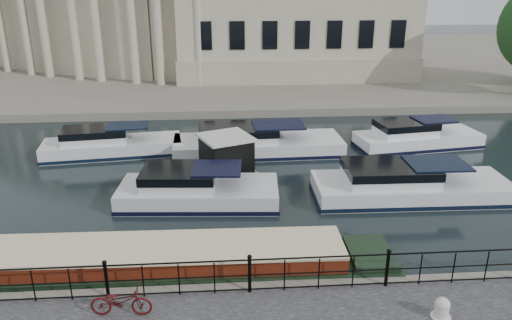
{
  "coord_description": "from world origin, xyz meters",
  "views": [
    {
      "loc": [
        -0.72,
        -14.35,
        9.15
      ],
      "look_at": [
        0.5,
        2.0,
        3.0
      ],
      "focal_mm": 35.0,
      "sensor_mm": 36.0,
      "label": 1
    }
  ],
  "objects": [
    {
      "name": "railing",
      "position": [
        0.0,
        -2.25,
        1.2
      ],
      "size": [
        24.14,
        0.14,
        1.22
      ],
      "color": "black",
      "rests_on": "near_quay"
    },
    {
      "name": "narrowboat",
      "position": [
        -3.79,
        -0.56,
        0.37
      ],
      "size": [
        17.15,
        2.64,
        1.62
      ],
      "rotation": [
        0.0,
        0.0,
        -0.02
      ],
      "color": "black",
      "rests_on": "ground_plane"
    },
    {
      "name": "bicycle",
      "position": [
        -3.48,
        -3.03,
        0.98
      ],
      "size": [
        1.69,
        0.7,
        0.87
      ],
      "primitive_type": "imported",
      "rotation": [
        0.0,
        0.0,
        1.5
      ],
      "color": "#420B0D",
      "rests_on": "near_quay"
    },
    {
      "name": "far_bank",
      "position": [
        0.0,
        39.0,
        0.28
      ],
      "size": [
        120.0,
        42.0,
        0.55
      ],
      "primitive_type": "cube",
      "color": "#6B665B",
      "rests_on": "ground_plane"
    },
    {
      "name": "ground_plane",
      "position": [
        0.0,
        0.0,
        0.0
      ],
      "size": [
        160.0,
        160.0,
        0.0
      ],
      "primitive_type": "plane",
      "color": "black",
      "rests_on": "ground"
    },
    {
      "name": "mooring_bollard",
      "position": [
        5.01,
        -3.77,
        0.83
      ],
      "size": [
        0.53,
        0.53,
        0.6
      ],
      "color": "silver",
      "rests_on": "near_quay"
    },
    {
      "name": "harbour_hut",
      "position": [
        -0.48,
        7.61,
        0.95
      ],
      "size": [
        3.72,
        3.45,
        2.18
      ],
      "rotation": [
        0.0,
        0.0,
        0.39
      ],
      "color": "#6B665B",
      "rests_on": "ground_plane"
    },
    {
      "name": "cabin_cruisers",
      "position": [
        2.25,
        8.65,
        0.37
      ],
      "size": [
        24.17,
        9.75,
        1.99
      ],
      "color": "silver",
      "rests_on": "ground_plane"
    }
  ]
}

